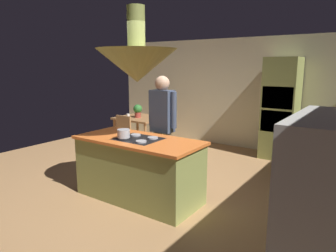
{
  "coord_description": "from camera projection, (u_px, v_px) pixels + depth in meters",
  "views": [
    {
      "loc": [
        2.77,
        -3.44,
        1.93
      ],
      "look_at": [
        0.1,
        0.4,
        1.0
      ],
      "focal_mm": 32.76,
      "sensor_mm": 36.0,
      "label": 1
    }
  ],
  "objects": [
    {
      "name": "chair_facing_island",
      "position": [
        120.0,
        133.0,
        6.53
      ],
      "size": [
        0.4,
        0.4,
        0.87
      ],
      "color": "#A27043",
      "rests_on": "ground"
    },
    {
      "name": "kitchen_island",
      "position": [
        139.0,
        169.0,
        4.45
      ],
      "size": [
        1.87,
        0.85,
        0.92
      ],
      "color": "#8C934C",
      "rests_on": "ground"
    },
    {
      "name": "person_at_island",
      "position": [
        162.0,
        122.0,
        4.94
      ],
      "size": [
        0.53,
        0.24,
        1.77
      ],
      "color": "tan",
      "rests_on": "ground"
    },
    {
      "name": "chair_by_back_wall",
      "position": [
        159.0,
        123.0,
        7.63
      ],
      "size": [
        0.4,
        0.4,
        0.87
      ],
      "rotation": [
        0.0,
        0.0,
        3.14
      ],
      "color": "#A27043",
      "rests_on": "ground"
    },
    {
      "name": "potted_plant_on_table",
      "position": [
        138.0,
        110.0,
        6.94
      ],
      "size": [
        0.2,
        0.2,
        0.3
      ],
      "color": "#99382D",
      "rests_on": "dining_table"
    },
    {
      "name": "ground",
      "position": [
        148.0,
        193.0,
        4.7
      ],
      "size": [
        8.16,
        8.16,
        0.0
      ],
      "primitive_type": "plane",
      "color": "#AD7F51"
    },
    {
      "name": "range_hood",
      "position": [
        137.0,
        63.0,
        4.16
      ],
      "size": [
        1.1,
        1.1,
        1.0
      ],
      "color": "#8C934C"
    },
    {
      "name": "oven_tower",
      "position": [
        280.0,
        109.0,
        6.33
      ],
      "size": [
        0.66,
        0.62,
        2.09
      ],
      "color": "#8C934C",
      "rests_on": "ground"
    },
    {
      "name": "pendant_light_over_table",
      "position": [
        140.0,
        68.0,
        6.82
      ],
      "size": [
        0.32,
        0.32,
        0.82
      ],
      "color": "beige"
    },
    {
      "name": "cooking_pot_on_cooktop",
      "position": [
        124.0,
        133.0,
        4.33
      ],
      "size": [
        0.18,
        0.18,
        0.12
      ],
      "primitive_type": "cylinder",
      "color": "#B2B2B7",
      "rests_on": "kitchen_island"
    },
    {
      "name": "cup_on_table",
      "position": [
        128.0,
        116.0,
        6.94
      ],
      "size": [
        0.07,
        0.07,
        0.09
      ],
      "primitive_type": "cylinder",
      "color": "white",
      "rests_on": "dining_table"
    },
    {
      "name": "wall_back",
      "position": [
        238.0,
        93.0,
        7.23
      ],
      "size": [
        6.8,
        0.1,
        2.55
      ],
      "primitive_type": "cube",
      "color": "beige",
      "rests_on": "ground"
    },
    {
      "name": "dining_table",
      "position": [
        141.0,
        121.0,
        7.05
      ],
      "size": [
        1.02,
        0.93,
        0.76
      ],
      "color": "#A27043",
      "rests_on": "ground"
    }
  ]
}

